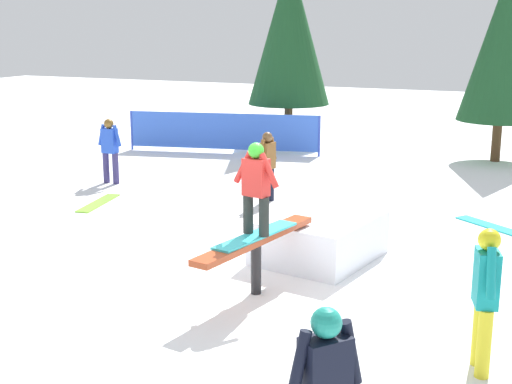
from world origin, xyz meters
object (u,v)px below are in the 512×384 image
(pine_tree_near, at_px, (504,46))
(loose_snowboard_lime, at_px, (99,203))
(bystander_teal, at_px, (485,293))
(bystander_brown, at_px, (267,163))
(rail_feature, at_px, (256,245))
(bystander_blue, at_px, (110,147))
(main_rider_on_rail, at_px, (256,193))
(loose_snowboard_cyan, at_px, (492,226))
(pine_tree_far, at_px, (289,31))

(pine_tree_near, bearing_deg, loose_snowboard_lime, -41.12)
(bystander_teal, height_order, bystander_brown, bystander_teal)
(bystander_brown, bearing_deg, bystander_teal, -127.83)
(rail_feature, relative_size, pine_tree_near, 0.51)
(bystander_blue, relative_size, pine_tree_near, 0.30)
(bystander_blue, distance_m, pine_tree_near, 10.04)
(rail_feature, height_order, bystander_brown, bystander_brown)
(main_rider_on_rail, height_order, pine_tree_near, pine_tree_near)
(rail_feature, distance_m, main_rider_on_rail, 0.71)
(rail_feature, height_order, pine_tree_near, pine_tree_near)
(loose_snowboard_cyan, xyz_separation_m, pine_tree_near, (-6.41, -0.55, 2.93))
(main_rider_on_rail, distance_m, loose_snowboard_cyan, 5.40)
(bystander_blue, distance_m, loose_snowboard_cyan, 8.23)
(rail_feature, distance_m, bystander_teal, 3.18)
(rail_feature, xyz_separation_m, bystander_brown, (-4.65, -1.78, 0.12))
(bystander_brown, relative_size, pine_tree_near, 0.29)
(pine_tree_near, bearing_deg, pine_tree_far, -93.96)
(main_rider_on_rail, xyz_separation_m, bystander_brown, (-4.65, -1.78, -0.59))
(rail_feature, distance_m, pine_tree_far, 12.31)
(bystander_teal, height_order, pine_tree_near, pine_tree_near)
(bystander_teal, distance_m, pine_tree_near, 12.24)
(main_rider_on_rail, height_order, bystander_blue, main_rider_on_rail)
(bystander_teal, bearing_deg, loose_snowboard_cyan, -10.94)
(main_rider_on_rail, xyz_separation_m, pine_tree_far, (-11.38, -3.90, 1.89))
(bystander_teal, height_order, loose_snowboard_cyan, bystander_teal)
(rail_feature, relative_size, bystander_brown, 1.75)
(bystander_blue, distance_m, pine_tree_far, 7.22)
(rail_feature, xyz_separation_m, main_rider_on_rail, (0.00, 0.00, 0.71))
(loose_snowboard_lime, xyz_separation_m, pine_tree_near, (-7.80, 6.81, 2.93))
(bystander_blue, xyz_separation_m, bystander_brown, (0.17, 3.86, -0.02))
(bystander_brown, relative_size, loose_snowboard_cyan, 0.96)
(rail_feature, height_order, loose_snowboard_cyan, rail_feature)
(bystander_brown, distance_m, pine_tree_near, 7.67)
(main_rider_on_rail, bearing_deg, rail_feature, 0.00)
(main_rider_on_rail, distance_m, pine_tree_near, 11.26)
(bystander_teal, xyz_separation_m, bystander_brown, (-5.70, -4.77, -0.07))
(bystander_brown, bearing_deg, rail_feature, -146.81)
(bystander_teal, relative_size, loose_snowboard_lime, 1.03)
(rail_feature, height_order, bystander_teal, bystander_teal)
(bystander_brown, relative_size, loose_snowboard_lime, 0.95)
(bystander_blue, bearing_deg, pine_tree_far, 77.08)
(rail_feature, relative_size, bystander_blue, 1.71)
(bystander_blue, height_order, loose_snowboard_cyan, bystander_blue)
(rail_feature, relative_size, loose_snowboard_cyan, 1.68)
(loose_snowboard_lime, height_order, pine_tree_far, pine_tree_far)
(rail_feature, bearing_deg, main_rider_on_rail, 0.00)
(bystander_teal, xyz_separation_m, loose_snowboard_cyan, (-5.61, -0.43, -0.85))
(loose_snowboard_cyan, height_order, loose_snowboard_lime, same)
(bystander_blue, distance_m, bystander_brown, 3.86)
(loose_snowboard_cyan, bearing_deg, bystander_brown, -144.43)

